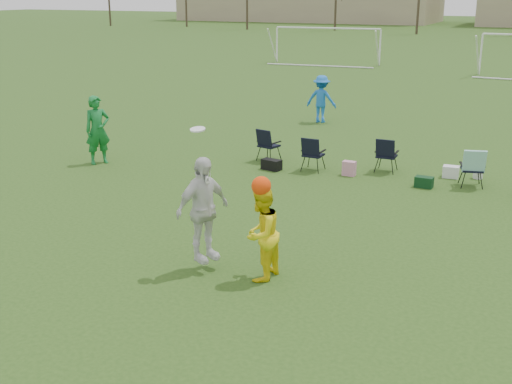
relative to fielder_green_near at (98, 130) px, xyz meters
The scene contains 6 objects.
ground 9.02m from the fielder_green_near, 38.04° to the right, with size 260.00×260.00×0.00m, color #284B17.
fielder_green_near is the anchor object (origin of this frame).
fielder_blue 9.40m from the fielder_green_near, 66.32° to the left, with size 1.16×0.67×1.79m, color blue.
center_contest 8.75m from the fielder_green_near, 36.51° to the right, with size 1.86×1.21×2.61m.
sideline_setup 9.42m from the fielder_green_near, 13.94° to the left, with size 9.24×1.90×1.89m.
goal_left 28.64m from the fielder_green_near, 95.90° to the left, with size 7.39×0.76×2.46m.
Camera 1 is at (4.88, -9.00, 4.84)m, focal length 45.00 mm.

